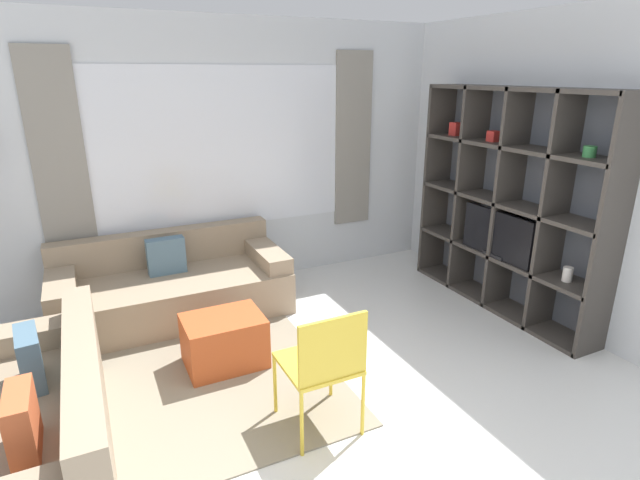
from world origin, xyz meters
The scene contains 9 objects.
ground_plane centered at (0.00, 0.00, 0.00)m, with size 16.00×16.00×0.00m, color silver.
wall_back centered at (0.00, 3.13, 1.36)m, with size 5.96×0.11×2.70m.
wall_right centered at (2.42, 1.55, 1.35)m, with size 0.07×4.30×2.70m, color silver.
area_rug centered at (-1.07, 1.52, 0.01)m, with size 2.58×2.27×0.01m, color gray.
shelving_unit centered at (2.23, 1.43, 1.03)m, with size 0.36×2.09×2.06m.
couch_main centered at (-0.70, 2.62, 0.27)m, with size 2.07×0.94×0.74m.
couch_side centered at (-1.80, 0.94, 0.27)m, with size 0.94×1.82×0.74m.
ottoman centered at (-0.51, 1.54, 0.20)m, with size 0.60×0.45×0.41m.
folding_chair centered at (-0.16, 0.52, 0.52)m, with size 0.44×0.46×0.86m.
Camera 1 is at (-1.33, -1.84, 2.18)m, focal length 28.00 mm.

